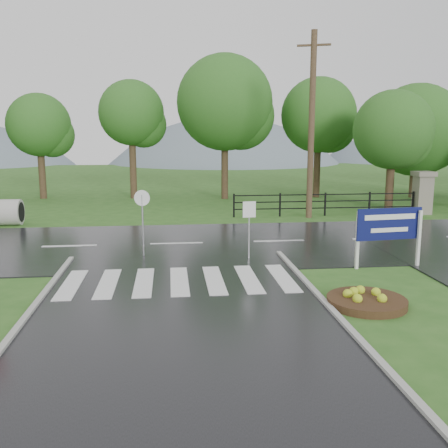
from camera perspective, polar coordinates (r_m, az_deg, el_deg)
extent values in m
plane|color=#2E5C1E|center=(9.71, -4.44, -15.38)|extent=(120.00, 120.00, 0.00)
cube|color=black|center=(19.21, -5.45, -2.35)|extent=(90.00, 8.00, 0.04)
cube|color=silver|center=(14.62, -17.04, -6.61)|extent=(0.50, 2.80, 0.02)
cube|color=silver|center=(14.46, -13.12, -6.60)|extent=(0.50, 2.80, 0.02)
cube|color=silver|center=(14.38, -9.14, -6.56)|extent=(0.50, 2.80, 0.02)
cube|color=silver|center=(14.36, -5.12, -6.49)|extent=(0.50, 2.80, 0.02)
cube|color=silver|center=(14.41, -1.12, -6.39)|extent=(0.50, 2.80, 0.02)
cube|color=silver|center=(14.53, 2.83, -6.26)|extent=(0.50, 2.80, 0.02)
cube|color=silver|center=(14.72, 6.70, -6.10)|extent=(0.50, 2.80, 0.02)
cube|color=gray|center=(28.24, 21.73, 3.09)|extent=(0.80, 0.80, 2.00)
cube|color=#6B6659|center=(28.14, 21.88, 5.36)|extent=(1.00, 1.00, 0.24)
cube|color=black|center=(26.28, 11.47, 1.81)|extent=(9.50, 0.05, 0.05)
cube|color=black|center=(26.23, 11.50, 2.57)|extent=(9.50, 0.05, 0.05)
cube|color=black|center=(26.19, 11.52, 3.33)|extent=(9.50, 0.05, 0.05)
cube|color=black|center=(25.21, 1.14, 2.12)|extent=(0.08, 0.08, 1.20)
cube|color=black|center=(28.06, 20.77, 2.29)|extent=(0.08, 0.08, 1.20)
sphere|color=slate|center=(77.25, 0.07, -5.79)|extent=(48.00, 48.00, 48.00)
sphere|color=slate|center=(83.94, 19.44, -2.05)|extent=(36.00, 36.00, 36.00)
cylinder|color=#9E9B93|center=(25.16, -23.58, 1.24)|extent=(1.30, 1.20, 1.20)
cube|color=silver|center=(16.10, 15.02, -1.82)|extent=(0.10, 0.10, 1.83)
cube|color=silver|center=(16.93, 21.38, -1.60)|extent=(0.10, 0.10, 1.83)
cube|color=#0C1150|center=(16.40, 18.38, 0.01)|extent=(2.18, 0.30, 1.00)
cube|color=white|center=(16.33, 18.47, 0.77)|extent=(1.72, 0.20, 0.16)
cube|color=white|center=(16.40, 18.39, -0.64)|extent=(1.27, 0.15, 0.14)
cylinder|color=#332111|center=(12.98, 15.98, -8.53)|extent=(1.96, 1.96, 0.20)
cube|color=#939399|center=(16.72, 2.87, -0.97)|extent=(0.04, 0.04, 1.86)
cube|color=white|center=(16.57, 2.91, 1.67)|extent=(0.44, 0.05, 0.54)
cylinder|color=#939399|center=(17.24, -9.26, -0.24)|extent=(0.06, 0.06, 2.16)
cylinder|color=white|center=(17.07, -9.36, 2.95)|extent=(0.53, 0.13, 0.54)
cylinder|color=#473523|center=(25.23, 9.97, 10.90)|extent=(0.30, 0.30, 9.04)
cube|color=brown|center=(25.57, 10.25, 19.48)|extent=(1.55, 0.64, 0.10)
cylinder|color=#3D2B1C|center=(28.99, 18.46, 5.12)|extent=(0.49, 0.49, 3.66)
sphere|color=#255B1C|center=(28.90, 18.75, 10.18)|extent=(4.27, 4.27, 4.27)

